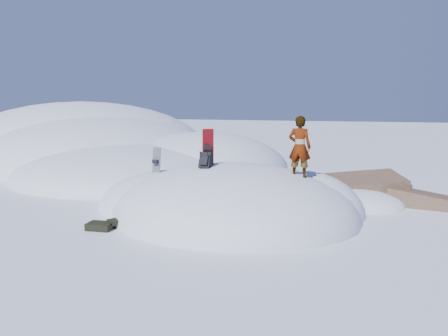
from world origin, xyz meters
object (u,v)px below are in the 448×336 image
(snowboard_dark, at_px, (156,170))
(backpack, at_px, (206,161))
(snowboard_red, at_px, (208,158))
(person, at_px, (300,147))

(snowboard_dark, bearing_deg, backpack, -20.38)
(snowboard_red, relative_size, snowboard_dark, 1.22)
(snowboard_red, xyz_separation_m, backpack, (0.03, -0.29, -0.02))
(snowboard_dark, height_order, person, person)
(snowboard_red, height_order, person, person)
(snowboard_red, xyz_separation_m, snowboard_dark, (-1.87, 0.62, -0.49))
(snowboard_red, bearing_deg, backpack, -116.25)
(person, bearing_deg, snowboard_dark, 2.49)
(snowboard_red, height_order, backpack, snowboard_red)
(snowboard_dark, bearing_deg, snowboard_red, -13.07)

